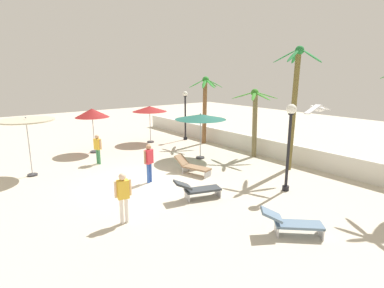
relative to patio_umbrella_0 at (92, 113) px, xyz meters
name	(u,v)px	position (x,y,z in m)	size (l,w,h in m)	color
ground_plane	(142,183)	(6.65, -0.35, -2.42)	(56.00, 56.00, 0.00)	beige
boundary_wall	(262,146)	(6.65, 7.76, -1.91)	(25.20, 0.30, 1.02)	silver
patio_umbrella_0	(92,113)	(0.00, 0.00, 0.00)	(2.03, 2.03, 2.75)	#333338
patio_umbrella_1	(200,117)	(5.05, 4.32, -0.04)	(2.87, 2.87, 2.61)	#333338
patio_umbrella_2	(26,123)	(2.52, -3.98, 0.12)	(2.45, 2.45, 2.84)	#333338
patio_umbrella_3	(150,109)	(-0.34, 4.16, -0.07)	(2.38, 2.38, 2.61)	#333338
palm_tree_0	(295,97)	(9.46, 6.60, 1.25)	(2.19, 2.30, 6.04)	brown
palm_tree_2	(255,113)	(6.59, 7.07, 0.13)	(2.64, 2.42, 3.93)	brown
palm_tree_3	(205,101)	(2.25, 6.98, 0.49)	(2.21, 2.25, 4.58)	brown
lamp_post_0	(289,135)	(11.07, 4.04, -0.07)	(0.40, 0.40, 3.61)	black
lamp_post_1	(185,111)	(0.45, 6.64, -0.27)	(0.36, 0.36, 3.53)	black
lounge_chair_0	(197,189)	(9.49, 0.57, -2.02)	(1.09, 1.92, 0.82)	#B7B7BC
lounge_chair_1	(291,223)	(13.37, 1.10, -2.02)	(1.65, 1.73, 0.82)	#B7B7BC
lounge_chair_2	(192,166)	(6.97, 2.26, -2.03)	(1.96, 1.06, 0.84)	#B7B7BC
guest_0	(123,193)	(9.60, -2.56, -1.38)	(0.31, 0.55, 1.71)	silver
guest_1	(98,146)	(2.57, -0.73, -1.45)	(0.54, 0.34, 1.61)	#3F8C59
guest_2	(149,159)	(6.75, 0.00, -1.35)	(0.34, 0.54, 1.75)	#3359B2
seagull_0	(318,109)	(14.23, 0.50, 1.54)	(0.38, 1.15, 0.19)	white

